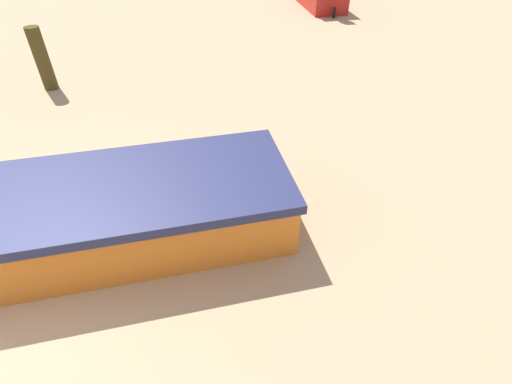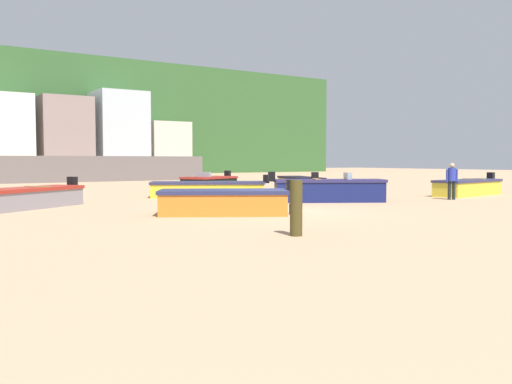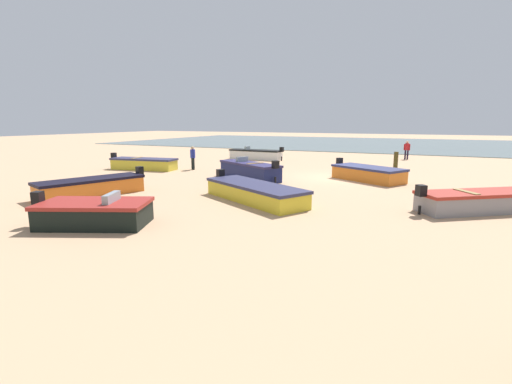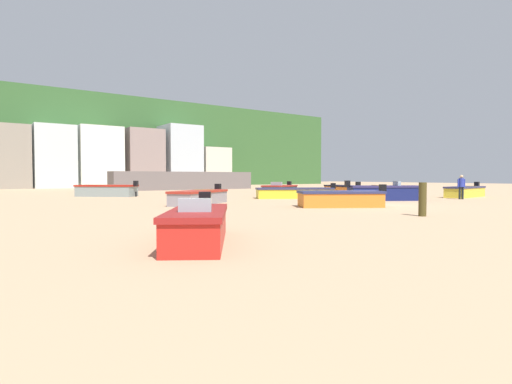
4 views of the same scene
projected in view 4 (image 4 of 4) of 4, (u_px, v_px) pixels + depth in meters
The scene contains 19 objects.
ground_plane at pixel (369, 206), 21.24m from camera, with size 160.00×160.00×0.00m, color tan.
headland_hill at pixel (81, 146), 74.96m from camera, with size 90.00×32.00×14.17m, color #31592B.
harbor_pier at pixel (185, 181), 47.91m from camera, with size 17.06×2.40×2.08m, color #655C5A.
townhouse_left at pixel (53, 157), 55.38m from camera, with size 5.08×6.46×8.33m, color #B5C3C1.
townhouse_centre_left at pixel (99, 157), 58.29m from camera, with size 5.83×5.40×8.54m, color silver.
townhouse_centre_right at pixel (142, 158), 61.87m from camera, with size 5.35×5.25×8.60m, color gray.
townhouse_right at pixel (180, 156), 65.64m from camera, with size 5.58×5.70×9.59m, color #B2BCC3.
townhouse_far_right at pixel (212, 167), 68.73m from camera, with size 4.86×5.26×6.32m, color beige.
boat_orange_0 at pixel (343, 190), 34.39m from camera, with size 2.87×4.86×1.11m.
boat_black_1 at pixel (280, 190), 34.86m from camera, with size 3.79×2.96×1.10m.
boat_grey_2 at pixel (107, 191), 31.15m from camera, with size 4.38×4.26×1.20m.
boat_grey_3 at pixel (200, 197), 22.30m from camera, with size 4.53×3.80×1.08m.
boat_red_4 at pixel (198, 226), 9.19m from camera, with size 3.07×3.88×1.09m.
boat_navy_5 at pixel (385, 193), 25.82m from camera, with size 4.65×3.41×1.26m.
boat_yellow_6 at pixel (465, 192), 30.19m from camera, with size 4.95×2.05×1.11m.
boat_orange_7 at pixel (340, 199), 20.36m from camera, with size 4.38×3.53×1.12m.
boat_yellow_9 at pixel (295, 193), 28.58m from camera, with size 5.44×4.00×1.05m.
mooring_post_near_water at pixel (423, 199), 15.51m from camera, with size 0.29×0.29×1.28m, color #423A19.
beach_walker_distant at pixel (461, 185), 27.23m from camera, with size 0.50×0.46×1.62m.
Camera 4 is at (-16.97, -13.99, 1.49)m, focal length 28.82 mm.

